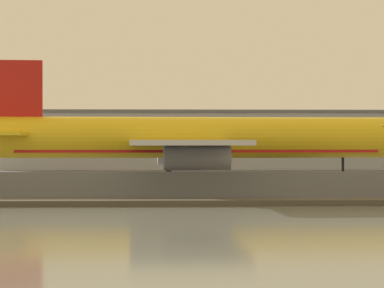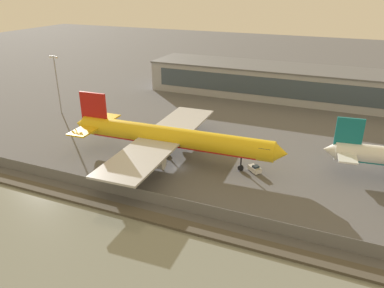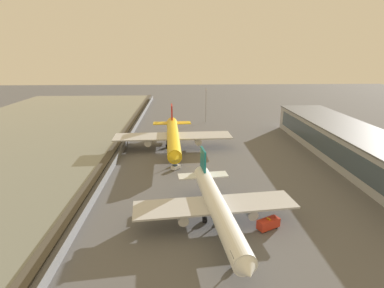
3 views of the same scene
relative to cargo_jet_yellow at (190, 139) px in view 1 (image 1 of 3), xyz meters
name	(u,v)px [view 1 (image 1 of 3)]	position (x,y,z in m)	size (l,w,h in m)	color
ground_plane	(231,190)	(4.43, -3.63, -5.61)	(500.00, 500.00, 0.00)	#565659
shoreline_seawall	(253,202)	(4.43, -24.13, -5.36)	(320.00, 3.00, 0.50)	#474238
perimeter_fence	(247,186)	(4.43, -19.63, -4.30)	(280.00, 0.10, 2.62)	slate
cargo_jet_yellow	(190,139)	(0.00, 0.00, 0.00)	(54.71, 47.34, 14.70)	yellow
baggage_tug	(368,180)	(21.12, 1.26, -4.80)	(3.48, 3.27, 1.80)	white
terminal_building	(271,140)	(18.47, 64.51, 0.13)	(106.75, 20.72, 11.45)	#9EA3AD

